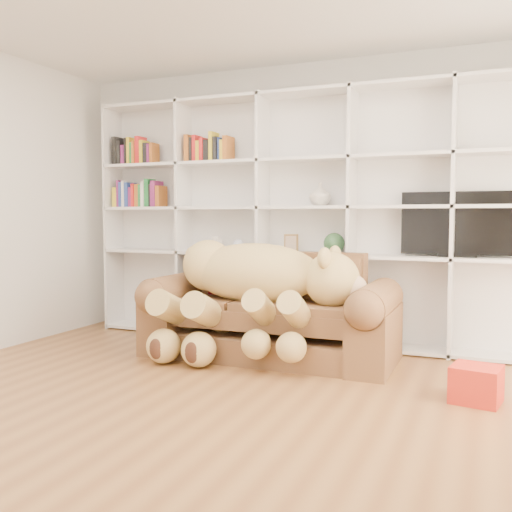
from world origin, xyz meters
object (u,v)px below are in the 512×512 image
at_px(sofa, 271,318).
at_px(teddy_bear, 252,285).
at_px(tv, 458,225).
at_px(gift_box, 476,384).

distance_m(sofa, teddy_bear, 0.36).
bearing_deg(teddy_bear, tv, 19.04).
bearing_deg(sofa, teddy_bear, -119.13).
xyz_separation_m(sofa, teddy_bear, (-0.10, -0.18, 0.30)).
relative_size(sofa, teddy_bear, 1.23).
height_order(gift_box, tv, tv).
distance_m(gift_box, tv, 1.67).
relative_size(teddy_bear, gift_box, 5.75).
xyz_separation_m(teddy_bear, tv, (1.58, 0.84, 0.50)).
relative_size(gift_box, tv, 0.31).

